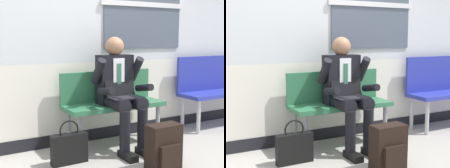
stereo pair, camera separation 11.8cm
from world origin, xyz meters
The scene contains 7 objects.
ground_plane centered at (0.00, 0.00, 0.00)m, with size 18.00×18.00×0.00m, color #9E9991.
station_wall centered at (0.01, 0.72, 1.52)m, with size 5.03×0.16×3.05m.
bench_with_person centered at (0.29, 0.43, 0.52)m, with size 1.17×0.42×0.85m.
bench_empty centered at (2.03, 0.45, 0.57)m, with size 1.30×0.42×0.98m.
person_seated centered at (0.29, 0.24, 0.67)m, with size 0.57×0.70×1.24m.
backpack centered at (0.35, -0.47, 0.21)m, with size 0.33×0.21×0.43m.
handbag centered at (-0.38, 0.10, 0.16)m, with size 0.37×0.09×0.44m.
Camera 1 is at (-1.56, -2.82, 1.24)m, focal length 52.90 mm.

